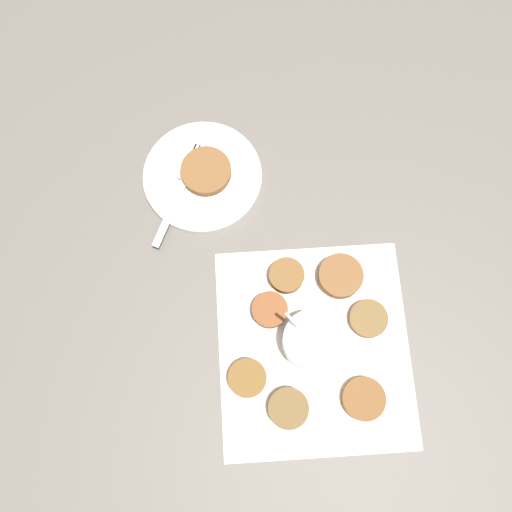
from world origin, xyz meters
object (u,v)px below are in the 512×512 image
(fork, at_px, (184,181))
(sauce_bowl, at_px, (312,341))
(serving_plate, at_px, (203,176))
(fritter_on_plate, at_px, (206,171))

(fork, bearing_deg, sauce_bowl, 34.75)
(serving_plate, distance_m, fork, 0.03)
(sauce_bowl, bearing_deg, fork, -145.25)
(sauce_bowl, bearing_deg, fritter_on_plate, -152.02)
(serving_plate, relative_size, fork, 1.06)
(fritter_on_plate, bearing_deg, serving_plate, -79.48)
(sauce_bowl, xyz_separation_m, fork, (-0.28, -0.19, -0.00))
(sauce_bowl, height_order, fork, sauce_bowl)
(sauce_bowl, relative_size, fritter_on_plate, 1.15)
(serving_plate, xyz_separation_m, fork, (0.01, -0.03, 0.01))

